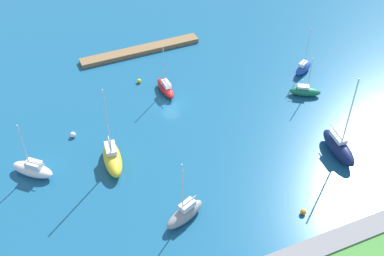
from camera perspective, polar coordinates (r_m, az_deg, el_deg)
water at (r=83.38m, az=-2.42°, el=2.94°), size 160.00×160.00×0.00m
pier_dock at (r=95.92m, az=-5.88°, el=8.78°), size 22.90×2.43×0.82m
sailboat_blue_off_beacon at (r=91.82m, az=12.53°, el=6.69°), size 4.82×3.49×8.74m
sailboat_green_east_end at (r=86.44m, az=12.71°, el=4.11°), size 5.39×4.14×7.43m
sailboat_navy_outer_mooring at (r=76.30m, az=16.33°, el=-2.06°), size 2.98×8.00×13.90m
sailboat_red_along_channel at (r=84.91m, az=-3.03°, el=4.58°), size 1.95×5.81×9.05m
sailboat_white_by_breakwater at (r=73.99m, az=-17.66°, el=-4.47°), size 6.14×5.94×9.10m
sailboat_yellow_lone_north at (r=72.62m, az=-9.04°, el=-3.35°), size 3.39×7.65×13.76m
sailboat_gray_inner_mooring at (r=65.16m, az=-0.83°, el=-9.69°), size 6.35×4.00×10.41m
mooring_buoy_yellow at (r=87.92m, az=-6.04°, el=5.34°), size 0.75×0.75×0.75m
mooring_buoy_orange at (r=67.89m, az=12.53°, el=-9.29°), size 0.77×0.77×0.77m
mooring_buoy_white at (r=78.70m, az=-13.38°, el=-0.74°), size 0.87×0.87×0.87m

